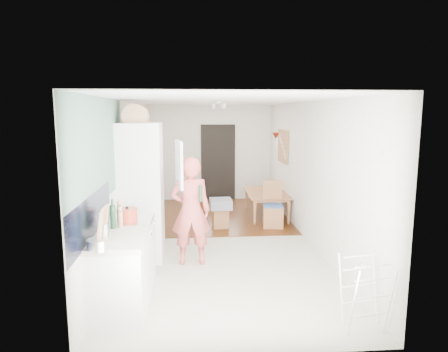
{
  "coord_description": "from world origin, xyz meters",
  "views": [
    {
      "loc": [
        -0.44,
        -6.97,
        2.3
      ],
      "look_at": [
        0.11,
        0.2,
        1.16
      ],
      "focal_mm": 32.0,
      "sensor_mm": 36.0,
      "label": 1
    }
  ],
  "objects": [
    {
      "name": "fridge_door",
      "position": [
        -0.66,
        -1.08,
        1.55
      ],
      "size": [
        0.14,
        0.56,
        0.7
      ],
      "primitive_type": "cube",
      "rotation": [
        0.0,
        0.0,
        -1.4
      ],
      "color": "white",
      "rests_on": "room_shell"
    },
    {
      "name": "room_shell",
      "position": [
        0.0,
        0.0,
        1.25
      ],
      "size": [
        3.2,
        7.0,
        2.5
      ],
      "primitive_type": null,
      "color": "silver",
      "rests_on": "ground"
    },
    {
      "name": "person",
      "position": [
        -0.5,
        -1.06,
        0.98
      ],
      "size": [
        0.72,
        0.48,
        1.96
      ],
      "primitive_type": "imported",
      "rotation": [
        0.0,
        0.0,
        3.16
      ],
      "color": "#D35652",
      "rests_on": "floor"
    },
    {
      "name": "drying_rack",
      "position": [
        1.35,
        -3.11,
        0.39
      ],
      "size": [
        0.45,
        0.42,
        0.79
      ],
      "primitive_type": null,
      "rotation": [
        0.0,
        0.0,
        0.15
      ],
      "color": "white",
      "rests_on": "floor"
    },
    {
      "name": "red_casserole",
      "position": [
        -1.31,
        -1.86,
        1.0
      ],
      "size": [
        0.27,
        0.27,
        0.16
      ],
      "primitive_type": "cylinder",
      "rotation": [
        0.0,
        0.0,
        0.01
      ],
      "color": "#C54125",
      "rests_on": "cooker_top"
    },
    {
      "name": "dining_table",
      "position": [
        1.2,
        1.67,
        0.23
      ],
      "size": [
        0.75,
        1.33,
        0.46
      ],
      "primitive_type": "imported",
      "rotation": [
        0.0,
        0.0,
        1.56
      ],
      "color": "#A46441",
      "rests_on": "floor"
    },
    {
      "name": "tile_splashback",
      "position": [
        -1.59,
        -2.55,
        1.15
      ],
      "size": [
        0.02,
        1.9,
        0.5
      ],
      "primitive_type": "cube",
      "color": "black",
      "rests_on": "room_shell"
    },
    {
      "name": "bottle_a",
      "position": [
        -1.44,
        -2.56,
        1.06
      ],
      "size": [
        0.07,
        0.07,
        0.29
      ],
      "primitive_type": "cylinder",
      "rotation": [
        0.0,
        0.0,
        -0.09
      ],
      "color": "#1B3F23",
      "rests_on": "worktop"
    },
    {
      "name": "stool",
      "position": [
        0.08,
        0.83,
        0.2
      ],
      "size": [
        0.33,
        0.33,
        0.4
      ],
      "primitive_type": null,
      "rotation": [
        0.0,
        0.0,
        0.08
      ],
      "color": "#A46441",
      "rests_on": "floor"
    },
    {
      "name": "cooker_top",
      "position": [
        -1.3,
        -1.8,
        0.9
      ],
      "size": [
        0.6,
        0.6,
        0.04
      ],
      "primitive_type": "cube",
      "color": "silver",
      "rests_on": "room_shell"
    },
    {
      "name": "pinboard_frame",
      "position": [
        1.57,
        1.9,
        1.55
      ],
      "size": [
        0.0,
        0.94,
        0.74
      ],
      "primitive_type": "cube",
      "color": "#A46441",
      "rests_on": "room_shell"
    },
    {
      "name": "pepper_mill_front",
      "position": [
        -1.34,
        -2.18,
        1.02
      ],
      "size": [
        0.06,
        0.06,
        0.2
      ],
      "primitive_type": "cylinder",
      "rotation": [
        0.0,
        0.0,
        -0.19
      ],
      "color": "tan",
      "rests_on": "worktop"
    },
    {
      "name": "worktop",
      "position": [
        -1.3,
        -2.55,
        0.89
      ],
      "size": [
        0.62,
        0.92,
        0.06
      ],
      "primitive_type": "cube",
      "color": "beige",
      "rests_on": "room_shell"
    },
    {
      "name": "held_bottle",
      "position": [
        -0.35,
        -1.2,
        1.13
      ],
      "size": [
        0.05,
        0.05,
        0.24
      ],
      "primitive_type": "cylinder",
      "color": "#1B3F23",
      "rests_on": "person"
    },
    {
      "name": "bread_bin",
      "position": [
        -1.31,
        -0.79,
        2.25
      ],
      "size": [
        0.43,
        0.41,
        0.2
      ],
      "primitive_type": null,
      "rotation": [
        0.0,
        0.0,
        -0.13
      ],
      "color": "tan",
      "rests_on": "fridge_housing"
    },
    {
      "name": "base_cabinet",
      "position": [
        -1.3,
        -2.55,
        0.43
      ],
      "size": [
        0.6,
        0.9,
        0.86
      ],
      "primitive_type": "cube",
      "color": "white",
      "rests_on": "room_shell"
    },
    {
      "name": "doorway_recess",
      "position": [
        0.2,
        3.48,
        1.0
      ],
      "size": [
        0.9,
        0.04,
        2.0
      ],
      "primitive_type": "cube",
      "color": "black",
      "rests_on": "room_shell"
    },
    {
      "name": "wood_floor_overlay",
      "position": [
        0.0,
        1.85,
        0.01
      ],
      "size": [
        3.2,
        3.3,
        0.01
      ],
      "primitive_type": "cube",
      "color": "#54280F",
      "rests_on": "room_shell"
    },
    {
      "name": "fridge_housing",
      "position": [
        -1.27,
        -0.78,
        1.07
      ],
      "size": [
        0.66,
        0.66,
        2.15
      ],
      "primitive_type": "cube",
      "color": "white",
      "rests_on": "room_shell"
    },
    {
      "name": "chopping_boards",
      "position": [
        -1.41,
        -2.82,
        1.13
      ],
      "size": [
        0.05,
        0.3,
        0.41
      ],
      "primitive_type": null,
      "rotation": [
        0.0,
        0.0,
        -0.01
      ],
      "color": "tan",
      "rests_on": "worktop"
    },
    {
      "name": "bottle_c",
      "position": [
        -1.42,
        -2.75,
        1.02
      ],
      "size": [
        0.09,
        0.09,
        0.2
      ],
      "primitive_type": "cylinder",
      "rotation": [
        0.0,
        0.0,
        -0.1
      ],
      "color": "beige",
      "rests_on": "worktop"
    },
    {
      "name": "grey_drape",
      "position": [
        0.09,
        0.81,
        0.5
      ],
      "size": [
        0.45,
        0.45,
        0.19
      ],
      "primitive_type": "cube",
      "rotation": [
        0.0,
        0.0,
        0.04
      ],
      "color": "gray",
      "rests_on": "stool"
    },
    {
      "name": "fridge_interior",
      "position": [
        -0.96,
        -0.78,
        1.55
      ],
      "size": [
        0.02,
        0.52,
        0.66
      ],
      "primitive_type": "cube",
      "color": "white",
      "rests_on": "room_shell"
    },
    {
      "name": "pepper_mill_back",
      "position": [
        -1.38,
        -2.02,
        1.04
      ],
      "size": [
        0.07,
        0.07,
        0.24
      ],
      "primitive_type": "cylinder",
      "rotation": [
        0.0,
        0.0,
        0.14
      ],
      "color": "tan",
      "rests_on": "worktop"
    },
    {
      "name": "bottle_b",
      "position": [
        -1.42,
        -2.21,
        1.06
      ],
      "size": [
        0.08,
        0.08,
        0.29
      ],
      "primitive_type": "cylinder",
      "rotation": [
        0.0,
        0.0,
        0.22
      ],
      "color": "#1B3F23",
      "rests_on": "worktop"
    },
    {
      "name": "pinboard",
      "position": [
        1.58,
        1.9,
        1.55
      ],
      "size": [
        0.03,
        0.9,
        0.7
      ],
      "primitive_type": "cube",
      "color": "tan",
      "rests_on": "room_shell"
    },
    {
      "name": "range_cooker",
      "position": [
        -1.3,
        -1.8,
        0.44
      ],
      "size": [
        0.6,
        0.6,
        0.88
      ],
      "primitive_type": "cube",
      "color": "white",
      "rests_on": "room_shell"
    },
    {
      "name": "dining_chair",
      "position": [
        1.14,
        0.78,
        0.47
      ],
      "size": [
        0.44,
        0.44,
        0.93
      ],
      "primitive_type": null,
      "rotation": [
        0.0,
        0.0,
        -0.12
      ],
      "color": "#A46441",
      "rests_on": "floor"
    },
    {
      "name": "steel_pan",
      "position": [
        -1.43,
        -2.98,
        0.98
      ],
      "size": [
        0.28,
        0.28,
        0.11
      ],
      "primitive_type": "cylinder",
      "rotation": [
        0.0,
        0.0,
        -0.29
      ],
      "color": "silver",
      "rests_on": "worktop"
    },
    {
      "name": "floor",
      "position": [
        0.0,
        0.0,
        0.0
      ],
      "size": [
        3.2,
        7.0,
        0.01
      ],
      "primitive_type": "cube",
      "color": "beige",
      "rests_on": "ground"
    },
    {
      "name": "sage_wall_panel",
      "position": [
        -1.59,
        -2.0,
        1.85
      ],
      "size": [
        0.02,
        3.0,
        1.3
      ],
      "primitive_type": "cube",
      "color": "slate",
      "rests_on": "room_shell"
    },
    {
      "name": "wall_sconce",
      "position": [
        1.54,
        2.55,
        1.75
      ],
      "size": [
        0.18,
        0.18,
        0.16
      ],
      "primitive_type": "cone",
      "color": "maroon",
      "rests_on": "room_shell"
    }
  ]
}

